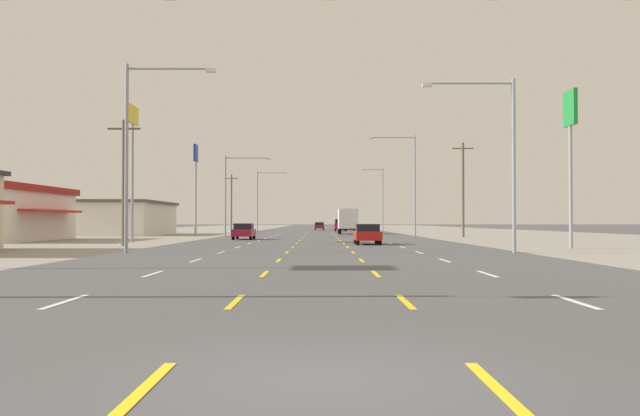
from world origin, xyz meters
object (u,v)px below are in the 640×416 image
at_px(sedan_far_left_near, 244,231).
at_px(streetlight_left_row_0, 136,142).
at_px(box_truck_inner_right_mid, 347,220).
at_px(sedan_center_turn_far, 319,226).
at_px(pole_sign_left_row_2, 196,169).
at_px(suv_inner_right_midfar, 340,225).
at_px(streetlight_right_row_0, 503,149).
at_px(streetlight_right_row_1, 410,178).
at_px(pole_sign_right_row_1, 570,129).
at_px(streetlight_right_row_2, 381,195).
at_px(sedan_inner_right_nearest, 367,234).
at_px(streetlight_left_row_1, 231,188).
at_px(streetlight_left_row_2, 260,196).
at_px(pole_sign_left_row_1, 132,137).

distance_m(sedan_far_left_near, streetlight_left_row_0, 27.23).
distance_m(box_truck_inner_right_mid, streetlight_left_row_0, 55.53).
xyz_separation_m(sedan_center_turn_far, pole_sign_left_row_2, (-13.73, -51.40, 6.71)).
xyz_separation_m(suv_inner_right_midfar, streetlight_right_row_0, (6.18, -79.62, 4.40)).
xyz_separation_m(streetlight_left_row_0, streetlight_right_row_1, (19.28, 37.98, 0.52)).
xyz_separation_m(suv_inner_right_midfar, pole_sign_right_row_1, (11.86, -73.68, 6.23)).
distance_m(suv_inner_right_midfar, streetlight_right_row_2, 8.83).
bearing_deg(pole_sign_right_row_1, streetlight_right_row_1, 99.96).
bearing_deg(pole_sign_left_row_2, sedan_far_left_near, -64.20).
height_order(sedan_inner_right_nearest, streetlight_right_row_1, streetlight_right_row_1).
bearing_deg(box_truck_inner_right_mid, suv_inner_right_midfar, 90.34).
height_order(sedan_center_turn_far, streetlight_left_row_1, streetlight_left_row_1).
xyz_separation_m(suv_inner_right_midfar, streetlight_right_row_2, (6.43, -3.66, 4.81)).
bearing_deg(suv_inner_right_midfar, streetlight_left_row_2, -164.32).
bearing_deg(pole_sign_right_row_1, pole_sign_left_row_1, 157.77).
relative_size(sedan_inner_right_nearest, pole_sign_left_row_2, 0.44).
xyz_separation_m(sedan_center_turn_far, pole_sign_right_row_1, (15.39, -86.46, 6.50)).
bearing_deg(pole_sign_left_row_1, sedan_inner_right_nearest, -14.51).
relative_size(sedan_center_turn_far, streetlight_left_row_1, 0.52).
bearing_deg(sedan_center_turn_far, sedan_inner_right_nearest, -87.45).
xyz_separation_m(box_truck_inner_right_mid, streetlight_right_row_1, (6.08, -15.81, 4.50)).
relative_size(box_truck_inner_right_mid, streetlight_left_row_2, 0.74).
bearing_deg(streetlight_right_row_0, pole_sign_left_row_2, 119.76).
relative_size(streetlight_left_row_0, streetlight_right_row_0, 1.08).
height_order(streetlight_right_row_1, streetlight_right_row_2, streetlight_right_row_1).
bearing_deg(sedan_far_left_near, sedan_inner_right_nearest, -51.84).
bearing_deg(pole_sign_right_row_1, pole_sign_left_row_2, 129.72).
height_order(sedan_far_left_near, streetlight_right_row_0, streetlight_right_row_0).
height_order(sedan_far_left_near, streetlight_left_row_2, streetlight_left_row_2).
height_order(suv_inner_right_midfar, streetlight_left_row_0, streetlight_left_row_0).
height_order(pole_sign_right_row_1, streetlight_left_row_2, streetlight_left_row_2).
distance_m(streetlight_left_row_0, streetlight_left_row_2, 75.96).
xyz_separation_m(sedan_inner_right_nearest, streetlight_right_row_2, (6.46, 62.45, 5.09)).
bearing_deg(streetlight_right_row_2, streetlight_right_row_1, -90.30).
bearing_deg(streetlight_left_row_0, pole_sign_left_row_2, 95.88).
bearing_deg(pole_sign_left_row_2, streetlight_left_row_0, -84.12).
distance_m(sedan_far_left_near, pole_sign_right_row_1, 31.00).
relative_size(suv_inner_right_midfar, sedan_center_turn_far, 1.09).
xyz_separation_m(sedan_far_left_near, pole_sign_left_row_1, (-7.86, -8.40, 7.52)).
xyz_separation_m(box_truck_inner_right_mid, streetlight_left_row_1, (-13.11, -15.81, 3.35)).
height_order(suv_inner_right_midfar, streetlight_right_row_1, streetlight_right_row_1).
height_order(sedan_inner_right_nearest, pole_sign_left_row_1, pole_sign_left_row_1).
height_order(streetlight_right_row_0, streetlight_left_row_1, streetlight_right_row_0).
xyz_separation_m(sedan_far_left_near, streetlight_left_row_1, (-2.64, 11.37, 4.43)).
xyz_separation_m(pole_sign_left_row_1, streetlight_right_row_1, (24.41, 19.77, -1.94)).
height_order(pole_sign_left_row_2, pole_sign_right_row_1, pole_sign_left_row_2).
distance_m(sedan_far_left_near, streetlight_right_row_0, 31.65).
bearing_deg(streetlight_left_row_2, pole_sign_left_row_2, -96.92).
bearing_deg(sedan_far_left_near, streetlight_right_row_2, 71.26).
relative_size(box_truck_inner_right_mid, streetlight_right_row_1, 0.66).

